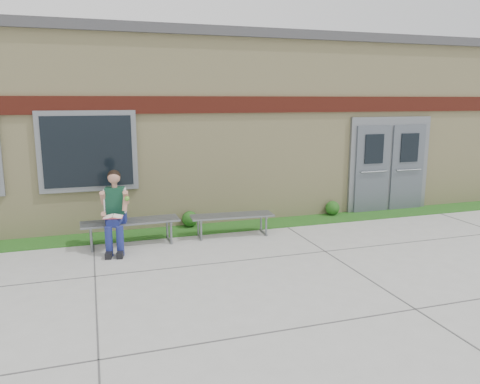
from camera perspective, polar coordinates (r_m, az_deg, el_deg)
name	(u,v)px	position (r m, az deg, el deg)	size (l,w,h in m)	color
ground	(285,267)	(7.85, 5.54, -9.04)	(80.00, 80.00, 0.00)	#9E9E99
grass_strip	(238,226)	(10.17, -0.26, -4.18)	(16.00, 0.80, 0.02)	#134814
school_building	(201,122)	(13.09, -4.79, 8.52)	(16.20, 6.22, 4.20)	beige
bench_left	(131,226)	(9.08, -13.17, -4.06)	(1.83, 0.55, 0.47)	slate
bench_right	(232,219)	(9.44, -0.97, -3.37)	(1.69, 0.57, 0.43)	slate
girl	(115,210)	(8.76, -15.01, -2.10)	(0.54, 0.93, 1.46)	navy
shrub_mid	(190,219)	(10.11, -6.12, -3.28)	(0.34, 0.34, 0.34)	#134814
shrub_east	(332,208)	(11.29, 11.21, -1.92)	(0.33, 0.33, 0.33)	#134814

